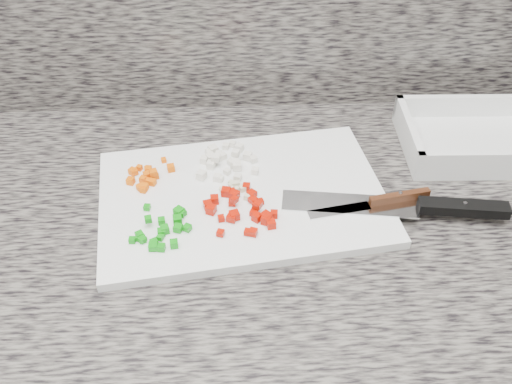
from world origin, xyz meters
TOP-DOWN VIEW (x-y plane):
  - cabinet at (0.00, 1.44)m, footprint 3.92×0.62m
  - countertop at (0.00, 1.44)m, footprint 3.96×0.64m
  - cutting_board at (0.07, 1.46)m, footprint 0.47×0.35m
  - carrot_pile at (-0.08, 1.50)m, footprint 0.07×0.08m
  - onion_pile at (0.04, 1.53)m, footprint 0.10×0.10m
  - green_pepper_pile at (-0.05, 1.38)m, footprint 0.09×0.09m
  - red_pepper_pile at (0.06, 1.42)m, footprint 0.11×0.11m
  - garlic_pile at (0.06, 1.47)m, footprint 0.05×0.05m
  - chef_knife at (0.34, 1.41)m, footprint 0.34×0.08m
  - paring_knife at (0.28, 1.42)m, footprint 0.19×0.05m
  - tray at (0.47, 1.58)m, footprint 0.25×0.19m

SIDE VIEW (x-z plane):
  - cabinet at x=0.00m, z-range 0.00..0.86m
  - countertop at x=0.00m, z-range 0.86..0.90m
  - cutting_board at x=0.07m, z-range 0.90..0.91m
  - tray at x=0.47m, z-range 0.89..0.94m
  - garlic_pile at x=0.06m, z-range 0.91..0.92m
  - green_pepper_pile at x=-0.05m, z-range 0.91..0.93m
  - chef_knife at x=0.34m, z-range 0.91..0.93m
  - carrot_pile at x=-0.08m, z-range 0.91..0.93m
  - paring_knife at x=0.28m, z-range 0.91..0.93m
  - red_pepper_pile at x=0.06m, z-range 0.91..0.93m
  - onion_pile at x=0.04m, z-range 0.91..0.93m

